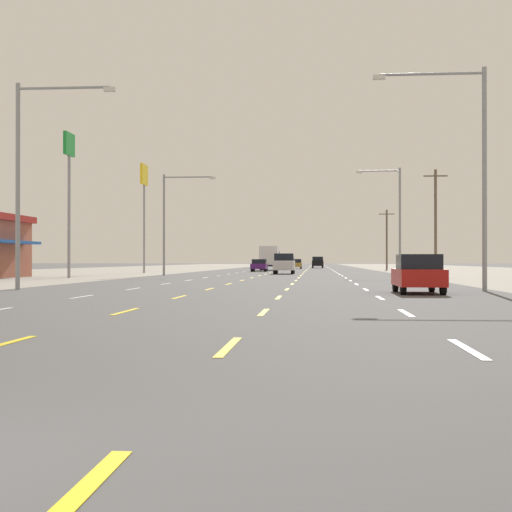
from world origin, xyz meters
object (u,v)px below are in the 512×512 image
(hatchback_center_turn_far, at_px, (296,264))
(streetlight_left_row_1, at_px, (170,216))
(streetlight_left_row_0, at_px, (29,168))
(pole_sign_left_row_2, at_px, (144,188))
(streetlight_right_row_1, at_px, (395,213))
(suv_center_turn_near, at_px, (284,263))
(streetlight_right_row_0, at_px, (472,159))
(suv_inner_right_farther, at_px, (318,262))
(box_truck_inner_left_midfar, at_px, (270,257))
(pole_sign_left_row_1, at_px, (69,169))
(sedan_inner_left_mid, at_px, (259,265))
(hatchback_far_right_nearest, at_px, (418,274))

(hatchback_center_turn_far, distance_m, streetlight_left_row_1, 55.59)
(hatchback_center_turn_far, xyz_separation_m, streetlight_left_row_0, (-9.58, -86.75, 4.61))
(pole_sign_left_row_2, distance_m, streetlight_right_row_1, 27.86)
(streetlight_left_row_0, height_order, streetlight_left_row_1, streetlight_left_row_0)
(suv_center_turn_near, relative_size, streetlight_left_row_1, 0.56)
(hatchback_center_turn_far, bearing_deg, streetlight_right_row_0, -83.63)
(suv_inner_right_farther, height_order, streetlight_left_row_1, streetlight_left_row_1)
(hatchback_center_turn_far, distance_m, streetlight_right_row_0, 87.42)
(streetlight_left_row_1, bearing_deg, pole_sign_left_row_2, 112.45)
(box_truck_inner_left_midfar, relative_size, streetlight_left_row_1, 0.82)
(hatchback_center_turn_far, distance_m, streetlight_left_row_0, 87.40)
(streetlight_left_row_0, bearing_deg, pole_sign_left_row_1, 104.27)
(suv_center_turn_near, relative_size, streetlight_right_row_0, 0.52)
(suv_inner_right_farther, bearing_deg, sedan_inner_left_mid, -99.26)
(hatchback_center_turn_far, relative_size, streetlight_left_row_0, 0.42)
(sedan_inner_left_mid, relative_size, pole_sign_left_row_1, 0.41)
(streetlight_left_row_0, height_order, streetlight_right_row_0, streetlight_right_row_0)
(pole_sign_left_row_2, xyz_separation_m, streetlight_left_row_0, (5.17, -44.76, -3.45))
(suv_inner_right_farther, xyz_separation_m, streetlight_left_row_1, (-12.94, -66.52, 4.18))
(pole_sign_left_row_2, height_order, streetlight_right_row_0, pole_sign_left_row_2)
(suv_inner_right_farther, bearing_deg, streetlight_left_row_1, -101.01)
(streetlight_left_row_1, bearing_deg, hatchback_far_right_nearest, -64.24)
(hatchback_far_right_nearest, relative_size, streetlight_right_row_1, 0.42)
(box_truck_inner_left_midfar, distance_m, streetlight_right_row_1, 40.27)
(pole_sign_left_row_2, bearing_deg, suv_inner_right_farther, 71.40)
(streetlight_left_row_0, bearing_deg, hatchback_far_right_nearest, -8.17)
(sedan_inner_left_mid, height_order, hatchback_center_turn_far, hatchback_center_turn_far)
(box_truck_inner_left_midfar, bearing_deg, streetlight_right_row_1, -71.02)
(hatchback_far_right_nearest, distance_m, streetlight_right_row_1, 34.96)
(box_truck_inner_left_midfar, xyz_separation_m, pole_sign_left_row_2, (-11.55, -25.34, 7.01))
(suv_center_turn_near, distance_m, streetlight_right_row_1, 13.72)
(streetlight_left_row_0, xyz_separation_m, streetlight_right_row_1, (19.42, 32.16, -0.09))
(pole_sign_left_row_2, bearing_deg, box_truck_inner_left_midfar, 65.50)
(hatchback_far_right_nearest, distance_m, hatchback_center_turn_far, 89.43)
(streetlight_right_row_0, bearing_deg, streetlight_left_row_1, 120.89)
(suv_inner_right_farther, xyz_separation_m, streetlight_right_row_0, (6.29, -98.68, 4.55))
(hatchback_far_right_nearest, bearing_deg, box_truck_inner_left_midfar, 98.11)
(hatchback_center_turn_far, height_order, streetlight_left_row_1, streetlight_left_row_1)
(pole_sign_left_row_2, xyz_separation_m, streetlight_right_row_1, (24.59, -12.60, -3.54))
(suv_center_turn_near, relative_size, hatchback_center_turn_far, 1.26)
(box_truck_inner_left_midfar, height_order, streetlight_right_row_0, streetlight_right_row_0)
(pole_sign_left_row_2, xyz_separation_m, streetlight_right_row_0, (24.44, -44.76, -3.27))
(hatchback_far_right_nearest, bearing_deg, suv_inner_right_farther, 92.12)
(suv_inner_right_farther, distance_m, streetlight_right_row_1, 66.97)
(streetlight_right_row_1, bearing_deg, hatchback_far_right_nearest, -94.48)
(sedan_inner_left_mid, xyz_separation_m, box_truck_inner_left_midfar, (0.35, 14.04, 1.08))
(streetlight_right_row_0, bearing_deg, streetlight_left_row_0, 180.00)
(streetlight_left_row_1, xyz_separation_m, streetlight_right_row_1, (19.39, 0.00, 0.10))
(pole_sign_left_row_2, xyz_separation_m, streetlight_left_row_1, (5.21, -12.60, -3.64))
(suv_inner_right_farther, bearing_deg, pole_sign_left_row_1, -103.83)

